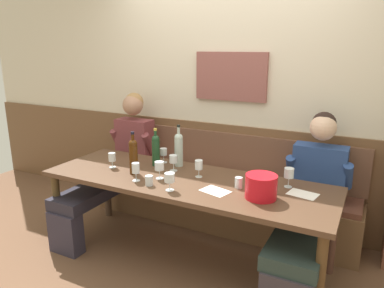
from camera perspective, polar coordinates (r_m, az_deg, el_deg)
The scene contains 23 objects.
ground_plane at distance 3.24m, azimuth -2.22°, elevation -18.64°, with size 6.80×6.80×0.02m, color brown.
room_wall_back at distance 3.70m, azimuth 5.97°, elevation 9.01°, with size 6.80×0.12×2.80m.
wood_wainscot_panel at distance 3.85m, azimuth 5.30°, elevation -4.39°, with size 6.80×0.03×1.02m, color brown.
wall_bench at distance 3.75m, azimuth 4.00°, elevation -8.63°, with size 2.72×0.42×0.94m.
dining_table at distance 3.04m, azimuth -0.99°, elevation -6.78°, with size 2.42×0.82×0.73m.
person_right_seat at distance 3.82m, azimuth -11.83°, elevation -2.67°, with size 0.50×1.26×1.31m.
person_center_left_seat at distance 3.05m, azimuth 18.07°, elevation -8.42°, with size 0.54×1.26×1.26m.
ice_bucket at distance 2.67m, azimuth 10.77°, elevation -6.57°, with size 0.23×0.23×0.17m, color red.
wine_bottle_clear_water at distance 3.29m, azimuth -2.10°, elevation -0.69°, with size 0.08×0.08×0.38m.
wine_bottle_amber_mid at distance 3.32m, azimuth -5.70°, elevation -0.80°, with size 0.07×0.07×0.35m.
wine_bottle_green_tall at distance 3.13m, azimuth -9.17°, elevation -1.76°, with size 0.07×0.07×0.37m.
wine_glass_right_end at distance 2.91m, azimuth 14.95°, elevation -4.55°, with size 0.07×0.07×0.15m.
wine_glass_mid_right at distance 3.41m, azimuth -4.47°, elevation -1.37°, with size 0.06×0.06×0.14m.
wine_glass_near_bucket at distance 3.34m, azimuth -12.42°, elevation -2.15°, with size 0.06×0.06×0.14m.
wine_glass_center_rear at distance 2.75m, azimuth -3.53°, elevation -5.34°, with size 0.08×0.08×0.14m.
wine_glass_by_bottle at distance 3.17m, azimuth -2.93°, elevation -2.50°, with size 0.07×0.07×0.14m.
wine_glass_left_end at distance 3.03m, azimuth 1.07°, elevation -3.41°, with size 0.07×0.07×0.15m.
wine_glass_mid_left at distance 2.97m, azimuth -8.81°, elevation -3.90°, with size 0.06×0.06×0.15m.
wine_glass_center_front at distance 3.00m, azimuth -5.13°, elevation -3.50°, with size 0.08×0.08×0.15m.
water_tumbler_left at distance 2.89m, azimuth -6.74°, elevation -5.70°, with size 0.06×0.06×0.08m, color silver.
water_tumbler_center at distance 2.84m, azimuth 7.32°, elevation -6.02°, with size 0.06×0.06×0.09m, color silver.
tasting_sheet_left_guest at distance 2.84m, azimuth 16.96°, elevation -7.52°, with size 0.21×0.15×0.00m, color white.
tasting_sheet_right_guest at distance 2.78m, azimuth 3.66°, elevation -7.36°, with size 0.21×0.15×0.00m, color white.
Camera 1 is at (1.34, -2.34, 1.79)m, focal length 34.04 mm.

